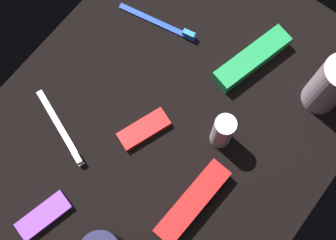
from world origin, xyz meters
TOP-DOWN VIEW (x-y plane):
  - ground_plane at (0.00, 0.00)cm, footprint 84.00×64.00cm
  - bodywash_bottle at (-23.15, 20.76)cm, footprint 7.03×7.03cm
  - deodorant_stick at (-4.00, 9.88)cm, footprint 4.04×4.04cm
  - toothbrush_white at (14.13, -15.52)cm, footprint 7.32×17.32cm
  - toothbrush_blue at (-16.65, -14.61)cm, footprint 4.60×17.90cm
  - toothpaste_box_red at (9.59, 13.21)cm, footprint 17.80×5.29cm
  - toothpaste_box_green at (-21.26, 5.32)cm, footprint 18.14×8.54cm
  - snack_bar_red at (3.93, -3.00)cm, footprint 11.14×7.29cm
  - snack_bar_purple at (28.57, -7.32)cm, footprint 11.05×6.36cm

SIDE VIEW (x-z plane):
  - ground_plane at x=0.00cm, z-range -1.20..0.00cm
  - toothbrush_white at x=14.13cm, z-range -0.44..1.66cm
  - toothbrush_blue at x=-16.65cm, z-range -0.44..1.66cm
  - snack_bar_red at x=3.93cm, z-range 0.00..1.50cm
  - snack_bar_purple at x=28.57cm, z-range 0.00..1.50cm
  - toothpaste_box_red at x=9.59cm, z-range 0.00..3.20cm
  - toothpaste_box_green at x=-21.26cm, z-range 0.00..3.20cm
  - deodorant_stick at x=-4.00cm, z-range 0.00..10.44cm
  - bodywash_bottle at x=-23.15cm, z-range -0.85..15.88cm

